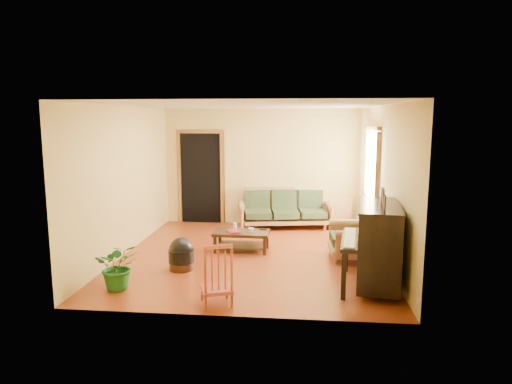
# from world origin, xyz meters

# --- Properties ---
(floor) EXTENTS (5.00, 5.00, 0.00)m
(floor) POSITION_xyz_m (0.00, 0.00, 0.00)
(floor) COLOR #62220C
(floor) RESTS_ON ground
(doorway) EXTENTS (1.08, 0.16, 2.05)m
(doorway) POSITION_xyz_m (-1.45, 2.48, 1.02)
(doorway) COLOR black
(doorway) RESTS_ON floor
(window) EXTENTS (0.12, 1.36, 1.46)m
(window) POSITION_xyz_m (2.21, 1.30, 1.50)
(window) COLOR white
(window) RESTS_ON right_wall
(sofa) EXTENTS (2.10, 1.14, 0.85)m
(sofa) POSITION_xyz_m (0.50, 2.14, 0.43)
(sofa) COLOR #956136
(sofa) RESTS_ON floor
(coffee_table) EXTENTS (1.01, 0.57, 0.36)m
(coffee_table) POSITION_xyz_m (-0.22, 0.27, 0.18)
(coffee_table) COLOR black
(coffee_table) RESTS_ON floor
(armchair) EXTENTS (0.90, 0.94, 0.90)m
(armchair) POSITION_xyz_m (1.71, -0.01, 0.45)
(armchair) COLOR #956136
(armchair) RESTS_ON floor
(piano) EXTENTS (0.96, 1.44, 1.19)m
(piano) POSITION_xyz_m (1.93, -1.31, 0.60)
(piano) COLOR black
(piano) RESTS_ON floor
(footstool) EXTENTS (0.51, 0.51, 0.39)m
(footstool) POSITION_xyz_m (-1.04, -0.86, 0.19)
(footstool) COLOR black
(footstool) RESTS_ON floor
(red_chair) EXTENTS (0.51, 0.54, 0.83)m
(red_chair) POSITION_xyz_m (-0.23, -2.15, 0.42)
(red_chair) COLOR maroon
(red_chair) RESTS_ON floor
(leaning_frame) EXTENTS (0.48, 0.11, 0.64)m
(leaning_frame) POSITION_xyz_m (1.73, 2.35, 0.32)
(leaning_frame) COLOR gold
(leaning_frame) RESTS_ON floor
(ceramic_crock) EXTENTS (0.27, 0.27, 0.27)m
(ceramic_crock) POSITION_xyz_m (2.14, 2.20, 0.13)
(ceramic_crock) COLOR #34469C
(ceramic_crock) RESTS_ON floor
(potted_plant) EXTENTS (0.74, 0.69, 0.67)m
(potted_plant) POSITION_xyz_m (-1.70, -1.76, 0.34)
(potted_plant) COLOR #175018
(potted_plant) RESTS_ON floor
(book) EXTENTS (0.28, 0.30, 0.02)m
(book) POSITION_xyz_m (-0.44, 0.14, 0.37)
(book) COLOR maroon
(book) RESTS_ON coffee_table
(candle) EXTENTS (0.08, 0.08, 0.11)m
(candle) POSITION_xyz_m (-0.36, 0.44, 0.42)
(candle) COLOR white
(candle) RESTS_ON coffee_table
(glass_jar) EXTENTS (0.12, 0.12, 0.06)m
(glass_jar) POSITION_xyz_m (-0.05, 0.31, 0.39)
(glass_jar) COLOR silver
(glass_jar) RESTS_ON coffee_table
(remote) EXTENTS (0.14, 0.07, 0.01)m
(remote) POSITION_xyz_m (0.16, 0.42, 0.37)
(remote) COLOR black
(remote) RESTS_ON coffee_table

